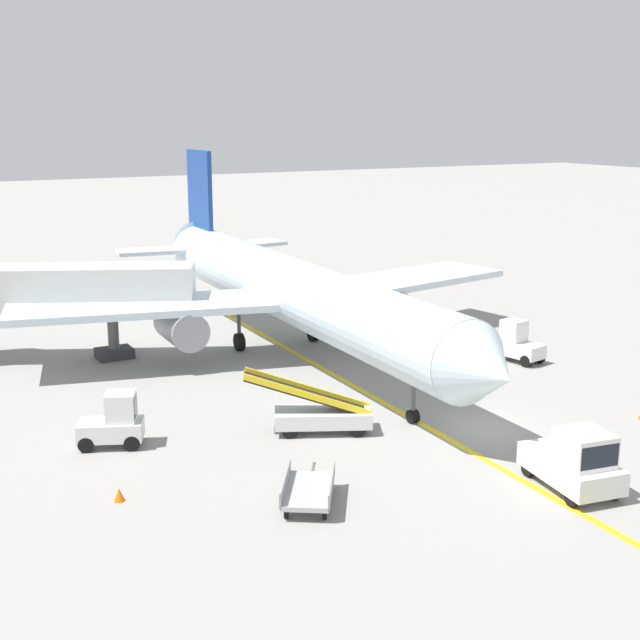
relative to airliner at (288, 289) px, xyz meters
name	(u,v)px	position (x,y,z in m)	size (l,w,h in m)	color
ground_plane	(480,429)	(1.58, -13.97, -3.42)	(300.00, 300.00, 0.00)	gray
taxi_line_yellow	(379,400)	(-0.02, -8.97, -3.41)	(0.30, 80.00, 0.01)	yellow
airliner	(288,289)	(0.00, 0.00, 0.00)	(28.60, 35.28, 10.10)	silver
jet_bridge	(48,292)	(-11.26, 4.67, 0.12)	(12.76, 7.70, 4.85)	beige
pushback_tug	(575,462)	(0.71, -19.93, -2.42)	(2.45, 3.86, 2.20)	silver
baggage_tug_near_wing	(114,423)	(-11.69, -8.69, -2.49)	(2.72, 2.14, 2.10)	silver
baggage_tug_by_cargo_door	(517,343)	(9.52, -7.10, -2.49)	(1.75, 2.61, 2.10)	silver
belt_loader_forward_hold	(320,413)	(-4.16, -11.11, -2.64)	(5.05, 3.29, 2.59)	silver
baggage_cart_empty_trailing	(308,490)	(-7.57, -16.58, -2.95)	(2.83, 3.59, 0.94)	#A5A5A8
ground_crew_marshaller	(431,370)	(2.94, -8.77, -2.51)	(0.36, 0.24, 1.70)	#26262D
safety_cone_nose_right	(119,495)	(-12.89, -13.46, -3.20)	(0.36, 0.36, 0.44)	orange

